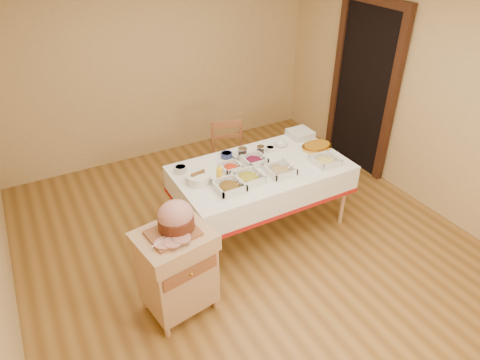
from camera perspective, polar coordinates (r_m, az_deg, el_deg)
name	(u,v)px	position (r m, az deg, el deg)	size (l,w,h in m)	color
room_shell	(252,138)	(3.87, 1.59, 5.58)	(5.00, 5.00, 5.00)	olive
doorway	(364,86)	(5.86, 16.22, 11.96)	(0.09, 1.10, 2.20)	black
dining_table	(261,180)	(4.57, 2.82, 0.05)	(1.82, 1.02, 0.76)	tan
butcher_cart	(177,268)	(3.73, -8.43, -11.49)	(0.67, 0.59, 0.85)	tan
dining_chair	(229,159)	(5.21, -1.44, 2.84)	(0.50, 0.49, 0.91)	brown
ham_on_board	(175,219)	(3.45, -8.61, -5.17)	(0.41, 0.39, 0.27)	brown
serving_dish_a	(229,186)	(4.10, -1.45, -0.86)	(0.27, 0.27, 0.12)	silver
serving_dish_b	(248,177)	(4.24, 1.09, 0.34)	(0.27, 0.27, 0.11)	silver
serving_dish_c	(280,170)	(4.37, 5.34, 1.29)	(0.27, 0.27, 0.11)	silver
serving_dish_d	(325,161)	(4.62, 11.31, 2.55)	(0.26, 0.26, 0.10)	silver
serving_dish_e	(231,167)	(4.41, -1.25, 1.71)	(0.21, 0.20, 0.10)	silver
serving_dish_f	(254,160)	(4.53, 1.86, 2.67)	(0.25, 0.23, 0.11)	silver
small_bowl_left	(181,169)	(4.42, -7.92, 1.49)	(0.13, 0.13, 0.06)	silver
small_bowl_mid	(227,155)	(4.64, -1.81, 3.38)	(0.13, 0.13, 0.05)	navy
small_bowl_right	(270,149)	(4.78, 4.03, 4.17)	(0.10, 0.10, 0.05)	silver
bowl_white_imported	(239,155)	(4.65, -0.10, 3.33)	(0.16, 0.16, 0.04)	silver
bowl_small_imported	(281,144)	(4.90, 5.46, 4.78)	(0.14, 0.14, 0.04)	silver
preserve_jar_left	(243,154)	(4.61, 0.34, 3.51)	(0.10, 0.10, 0.13)	silver
preserve_jar_right	(260,151)	(4.68, 2.74, 3.86)	(0.09, 0.09, 0.11)	silver
mustard_bottle	(220,174)	(4.19, -2.75, 0.75)	(0.06, 0.06, 0.19)	yellow
bread_basket	(198,178)	(4.22, -5.60, 0.25)	(0.25, 0.25, 0.11)	white
plate_stack	(300,134)	(5.13, 8.03, 6.15)	(0.26, 0.26, 0.08)	silver
brass_platter	(317,146)	(4.91, 10.20, 4.45)	(0.37, 0.26, 0.05)	gold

